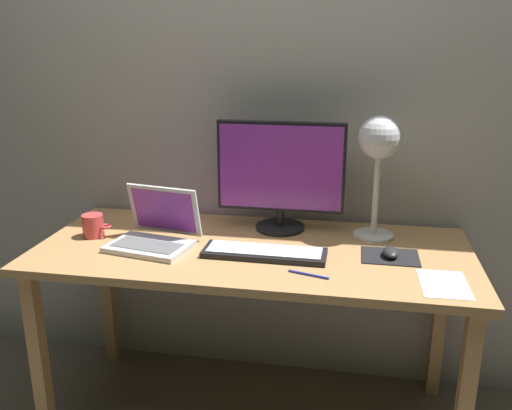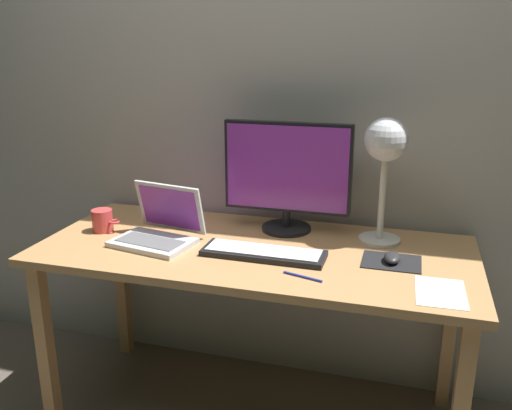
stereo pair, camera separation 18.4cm
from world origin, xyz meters
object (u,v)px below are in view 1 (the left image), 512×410
(keyboard_main, at_px, (264,252))
(desk_lamp, at_px, (379,148))
(coffee_mug, at_px, (94,225))
(monitor, at_px, (281,173))
(pen, at_px, (309,274))
(mouse, at_px, (391,252))
(laptop, at_px, (156,229))

(keyboard_main, distance_m, desk_lamp, 0.58)
(keyboard_main, relative_size, coffee_mug, 3.78)
(monitor, relative_size, keyboard_main, 1.14)
(coffee_mug, bearing_deg, desk_lamp, 9.64)
(coffee_mug, bearing_deg, keyboard_main, -6.42)
(keyboard_main, bearing_deg, pen, -39.87)
(monitor, distance_m, mouse, 0.53)
(keyboard_main, distance_m, mouse, 0.45)
(mouse, bearing_deg, keyboard_main, -171.75)
(monitor, bearing_deg, mouse, -27.80)
(monitor, height_order, pen, monitor)
(pen, bearing_deg, laptop, 162.63)
(laptop, bearing_deg, monitor, 29.80)
(keyboard_main, xyz_separation_m, coffee_mug, (-0.69, 0.08, 0.03))
(coffee_mug, relative_size, pen, 0.84)
(keyboard_main, distance_m, laptop, 0.42)
(laptop, xyz_separation_m, desk_lamp, (0.80, 0.22, 0.29))
(mouse, distance_m, coffee_mug, 1.13)
(mouse, distance_m, pen, 0.34)
(desk_lamp, bearing_deg, pen, -118.25)
(desk_lamp, bearing_deg, keyboard_main, -146.08)
(monitor, xyz_separation_m, desk_lamp, (0.37, -0.03, 0.12))
(keyboard_main, distance_m, coffee_mug, 0.69)
(laptop, height_order, pen, laptop)
(desk_lamp, distance_m, coffee_mug, 1.13)
(laptop, bearing_deg, keyboard_main, -5.69)
(desk_lamp, relative_size, coffee_mug, 4.03)
(laptop, distance_m, desk_lamp, 0.88)
(laptop, bearing_deg, desk_lamp, 15.19)
(monitor, bearing_deg, coffee_mug, -163.22)
(coffee_mug, bearing_deg, mouse, -0.67)
(keyboard_main, bearing_deg, desk_lamp, 33.92)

